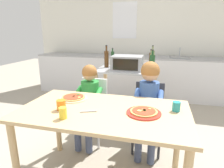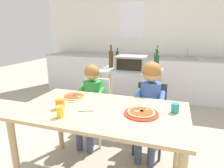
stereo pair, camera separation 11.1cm
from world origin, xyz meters
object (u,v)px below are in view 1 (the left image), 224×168
(dining_chair_left, at_px, (92,105))
(child_in_blue_striped_shirt, at_px, (149,97))
(toaster_oven, at_px, (127,63))
(drinking_cup_orange, at_px, (61,105))
(bottle_slim_sauce, at_px, (152,60))
(child_in_green_shirt, at_px, (88,96))
(kitchen_island_cart, at_px, (127,87))
(bottle_brown_beer, at_px, (113,59))
(bottle_squat_spirits, at_px, (106,59))
(bottle_dark_olive_oil, at_px, (152,63))
(dining_table, at_px, (103,120))
(drinking_cup_teal, at_px, (176,106))
(pizza_plate_cream, at_px, (73,98))
(drinking_cup_yellow, at_px, (63,113))
(dining_chair_right, at_px, (148,112))
(serving_spoon, at_px, (88,111))
(pizza_plate_red_rimmed, at_px, (144,112))
(bottle_clear_vinegar, at_px, (151,60))

(dining_chair_left, relative_size, child_in_blue_striped_shirt, 0.75)
(child_in_blue_striped_shirt, bearing_deg, toaster_oven, 116.92)
(drinking_cup_orange, bearing_deg, bottle_slim_sauce, 66.21)
(dining_chair_left, bearing_deg, child_in_green_shirt, -90.00)
(kitchen_island_cart, xyz_separation_m, drinking_cup_orange, (-0.31, -1.45, 0.23))
(bottle_brown_beer, relative_size, drinking_cup_orange, 3.38)
(bottle_squat_spirits, bearing_deg, bottle_dark_olive_oil, -10.83)
(dining_table, bearing_deg, drinking_cup_teal, 11.33)
(pizza_plate_cream, relative_size, drinking_cup_yellow, 2.96)
(dining_chair_right, xyz_separation_m, serving_spoon, (-0.46, -0.77, 0.28))
(dining_table, relative_size, pizza_plate_red_rimmed, 5.14)
(dining_chair_left, bearing_deg, drinking_cup_teal, -30.53)
(toaster_oven, height_order, drinking_cup_orange, toaster_oven)
(bottle_slim_sauce, relative_size, pizza_plate_red_rimmed, 1.26)
(kitchen_island_cart, distance_m, bottle_brown_beer, 0.54)
(bottle_squat_spirits, bearing_deg, child_in_green_shirt, -88.73)
(kitchen_island_cart, relative_size, child_in_blue_striped_shirt, 0.85)
(dining_table, bearing_deg, pizza_plate_cream, 154.15)
(kitchen_island_cart, height_order, pizza_plate_cream, kitchen_island_cart)
(dining_chair_left, relative_size, drinking_cup_yellow, 8.78)
(bottle_clear_vinegar, bearing_deg, dining_chair_right, -86.30)
(bottle_clear_vinegar, relative_size, drinking_cup_orange, 3.34)
(bottle_slim_sauce, relative_size, dining_table, 0.25)
(bottle_dark_olive_oil, bearing_deg, kitchen_island_cart, 173.77)
(bottle_squat_spirits, distance_m, drinking_cup_teal, 1.67)
(bottle_squat_spirits, xyz_separation_m, drinking_cup_teal, (1.01, -1.32, -0.20))
(bottle_dark_olive_oil, xyz_separation_m, dining_chair_left, (-0.71, -0.60, -0.50))
(toaster_oven, distance_m, dining_chair_left, 0.85)
(bottle_squat_spirits, relative_size, child_in_blue_striped_shirt, 0.33)
(bottle_clear_vinegar, relative_size, bottle_dark_olive_oil, 0.95)
(bottle_squat_spirits, height_order, drinking_cup_yellow, bottle_squat_spirits)
(child_in_green_shirt, bearing_deg, bottle_clear_vinegar, 55.69)
(bottle_brown_beer, distance_m, pizza_plate_red_rimmed, 1.70)
(bottle_squat_spirits, height_order, bottle_dark_olive_oil, bottle_squat_spirits)
(bottle_dark_olive_oil, relative_size, serving_spoon, 2.23)
(bottle_clear_vinegar, relative_size, child_in_green_shirt, 0.29)
(kitchen_island_cart, xyz_separation_m, dining_chair_right, (0.39, -0.66, -0.08))
(bottle_clear_vinegar, xyz_separation_m, child_in_blue_striped_shirt, (0.06, -0.99, -0.27))
(bottle_clear_vinegar, distance_m, bottle_dark_olive_oil, 0.26)
(child_in_green_shirt, bearing_deg, drinking_cup_orange, -88.21)
(child_in_green_shirt, relative_size, child_in_blue_striped_shirt, 0.93)
(bottle_slim_sauce, height_order, child_in_green_shirt, bottle_slim_sauce)
(child_in_blue_striped_shirt, xyz_separation_m, drinking_cup_teal, (0.26, -0.45, 0.09))
(bottle_clear_vinegar, relative_size, drinking_cup_teal, 3.57)
(kitchen_island_cart, height_order, bottle_slim_sauce, bottle_slim_sauce)
(bottle_dark_olive_oil, relative_size, pizza_plate_red_rimmed, 1.08)
(dining_chair_left, xyz_separation_m, dining_chair_right, (0.72, -0.02, 0.00))
(bottle_slim_sauce, distance_m, drinking_cup_yellow, 1.79)
(dining_chair_left, distance_m, child_in_blue_striped_shirt, 0.77)
(toaster_oven, distance_m, pizza_plate_red_rimmed, 1.39)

